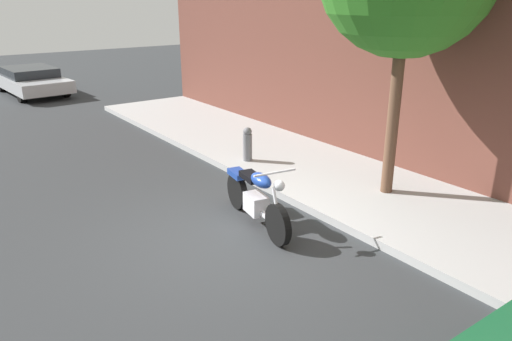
# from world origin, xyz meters

# --- Properties ---
(ground_plane) EXTENTS (60.00, 60.00, 0.00)m
(ground_plane) POSITION_xyz_m (0.00, 0.00, 0.00)
(ground_plane) COLOR #303335
(sidewalk) EXTENTS (20.55, 2.97, 0.14)m
(sidewalk) POSITION_xyz_m (0.00, 3.09, 0.07)
(sidewalk) COLOR #ACACAC
(sidewalk) RESTS_ON ground
(motorcycle) EXTENTS (2.16, 0.77, 1.16)m
(motorcycle) POSITION_xyz_m (-0.27, 0.61, 0.48)
(motorcycle) COLOR black
(motorcycle) RESTS_ON ground
(parked_car_silver) EXTENTS (4.47, 2.17, 1.03)m
(parked_car_silver) POSITION_xyz_m (-14.77, 0.35, 0.55)
(parked_car_silver) COLOR black
(parked_car_silver) RESTS_ON ground
(fire_hydrant) EXTENTS (0.20, 0.20, 0.91)m
(fire_hydrant) POSITION_xyz_m (-2.76, 2.20, 0.46)
(fire_hydrant) COLOR slate
(fire_hydrant) RESTS_ON ground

